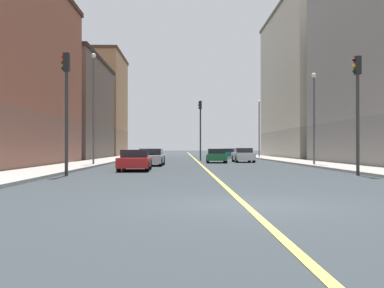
% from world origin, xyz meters
% --- Properties ---
extents(ground_plane, '(400.00, 400.00, 0.00)m').
position_xyz_m(ground_plane, '(0.00, 0.00, 0.00)').
color(ground_plane, '#2C3337').
rests_on(ground_plane, ground).
extents(sidewalk_left, '(3.39, 168.00, 0.15)m').
position_xyz_m(sidewalk_left, '(9.23, 49.00, 0.07)').
color(sidewalk_left, '#9E9B93').
rests_on(sidewalk_left, ground).
extents(sidewalk_right, '(3.39, 168.00, 0.15)m').
position_xyz_m(sidewalk_right, '(-9.23, 49.00, 0.07)').
color(sidewalk_right, '#9E9B93').
rests_on(sidewalk_right, ground).
extents(lane_center_stripe, '(0.16, 154.00, 0.01)m').
position_xyz_m(lane_center_stripe, '(0.00, 49.00, 0.01)').
color(lane_center_stripe, '#E5D14C').
rests_on(lane_center_stripe, ground).
extents(building_left_mid, '(9.91, 24.94, 19.86)m').
position_xyz_m(building_left_mid, '(15.73, 50.19, 9.94)').
color(building_left_mid, '#9D9688').
rests_on(building_left_mid, ground).
extents(building_right_midblock, '(9.91, 19.41, 11.75)m').
position_xyz_m(building_right_midblock, '(-15.73, 44.11, 5.88)').
color(building_right_midblock, brown).
rests_on(building_right_midblock, ground).
extents(building_right_distant, '(9.91, 14.59, 15.98)m').
position_xyz_m(building_right_distant, '(-15.73, 62.53, 8.00)').
color(building_right_distant, '#8F6B4F').
rests_on(building_right_distant, ground).
extents(traffic_light_left_near, '(0.40, 0.32, 5.88)m').
position_xyz_m(traffic_light_left_near, '(7.12, 11.61, 3.81)').
color(traffic_light_left_near, '#2D2D2D').
rests_on(traffic_light_left_near, ground).
extents(traffic_light_right_near, '(0.40, 0.32, 5.97)m').
position_xyz_m(traffic_light_right_near, '(-7.15, 11.61, 3.87)').
color(traffic_light_right_near, '#2D2D2D').
rests_on(traffic_light_right_near, ground).
extents(traffic_light_median_far, '(0.40, 0.32, 6.45)m').
position_xyz_m(traffic_light_median_far, '(0.46, 39.50, 4.14)').
color(traffic_light_median_far, '#2D2D2D').
rests_on(traffic_light_median_far, ground).
extents(street_lamp_left_near, '(0.36, 0.36, 6.69)m').
position_xyz_m(street_lamp_left_near, '(8.14, 22.74, 4.24)').
color(street_lamp_left_near, '#4C4C51').
rests_on(street_lamp_left_near, ground).
extents(street_lamp_right_near, '(0.36, 0.36, 8.27)m').
position_xyz_m(street_lamp_right_near, '(-8.14, 23.78, 5.07)').
color(street_lamp_right_near, '#4C4C51').
rests_on(street_lamp_right_near, ground).
extents(street_lamp_left_far, '(0.36, 0.36, 7.13)m').
position_xyz_m(street_lamp_left_far, '(8.14, 47.11, 4.47)').
color(street_lamp_left_far, '#4C4C51').
rests_on(street_lamp_left_far, ground).
extents(car_teal, '(1.83, 4.46, 1.24)m').
position_xyz_m(car_teal, '(4.51, 50.36, 0.62)').
color(car_teal, '#196670').
rests_on(car_teal, ground).
extents(car_red, '(1.90, 4.38, 1.25)m').
position_xyz_m(car_red, '(-4.33, 16.75, 0.61)').
color(car_red, red).
rests_on(car_red, ground).
extents(car_green, '(1.94, 4.47, 1.27)m').
position_xyz_m(car_green, '(1.60, 31.25, 0.62)').
color(car_green, '#1E6B38').
rests_on(car_green, ground).
extents(car_silver, '(1.98, 4.52, 1.29)m').
position_xyz_m(car_silver, '(-3.87, 24.32, 0.63)').
color(car_silver, silver).
rests_on(car_silver, ground).
extents(car_white, '(1.84, 4.06, 1.33)m').
position_xyz_m(car_white, '(4.20, 32.38, 0.65)').
color(car_white, white).
rests_on(car_white, ground).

